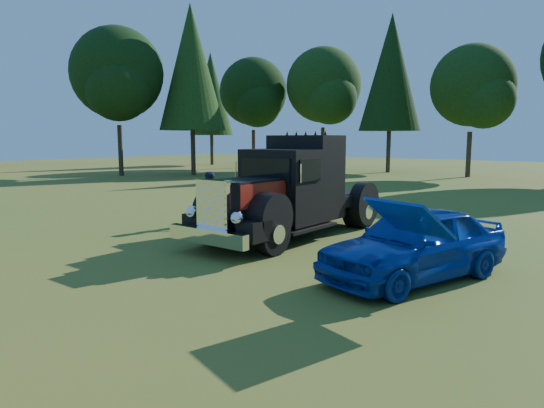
% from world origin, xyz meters
% --- Properties ---
extents(ground, '(120.00, 120.00, 0.00)m').
position_xyz_m(ground, '(0.00, 0.00, 0.00)').
color(ground, '#33601C').
rests_on(ground, ground).
extents(treeline, '(72.10, 24.04, 13.84)m').
position_xyz_m(treeline, '(-2.56, 27.41, 7.70)').
color(treeline, '#2D2116').
rests_on(treeline, ground).
extents(diamond_t_truck, '(3.38, 7.16, 3.00)m').
position_xyz_m(diamond_t_truck, '(-1.27, 2.70, 1.28)').
color(diamond_t_truck, black).
rests_on(diamond_t_truck, ground).
extents(hotrod_coupe, '(3.03, 4.77, 1.89)m').
position_xyz_m(hotrod_coupe, '(3.37, 0.79, 0.76)').
color(hotrod_coupe, '#063692').
rests_on(hotrod_coupe, ground).
extents(spectator_near, '(0.43, 0.63, 1.68)m').
position_xyz_m(spectator_near, '(-2.86, 2.49, 0.84)').
color(spectator_near, '#1E2046').
rests_on(spectator_near, ground).
extents(spectator_far, '(1.04, 1.10, 1.80)m').
position_xyz_m(spectator_far, '(-4.57, 2.79, 0.90)').
color(spectator_far, '#1F2649').
rests_on(spectator_far, ground).
extents(distant_teal_car, '(2.74, 4.17, 1.30)m').
position_xyz_m(distant_teal_car, '(-16.62, 23.44, 0.65)').
color(distant_teal_car, '#0B3D46').
rests_on(distant_teal_car, ground).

